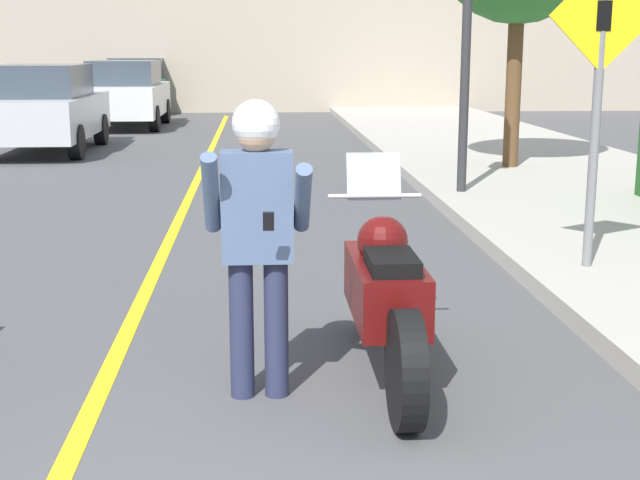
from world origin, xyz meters
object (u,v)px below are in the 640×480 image
object	(u,v)px
person_biker	(257,219)
parked_car_silver	(44,108)
parked_car_green	(140,85)
crossing_sign	(598,86)
motorcycle	(385,295)
parked_car_white	(126,94)

from	to	relation	value
person_biker	parked_car_silver	xyz separation A→B (m)	(-4.12, 12.73, -0.20)
parked_car_silver	parked_car_green	distance (m)	11.05
crossing_sign	motorcycle	bearing A→B (deg)	-135.06
crossing_sign	parked_car_silver	bearing A→B (deg)	123.79
motorcycle	crossing_sign	bearing A→B (deg)	44.94
parked_car_silver	parked_car_green	world-z (taller)	same
motorcycle	person_biker	size ratio (longest dim) A/B	1.31
person_biker	parked_car_silver	bearing A→B (deg)	107.96
parked_car_white	parked_car_silver	bearing A→B (deg)	-98.32
parked_car_silver	parked_car_white	size ratio (longest dim) A/B	1.00
motorcycle	parked_car_silver	world-z (taller)	parked_car_silver
crossing_sign	parked_car_white	xyz separation A→B (m)	(-6.15, 15.79, -0.83)
motorcycle	parked_car_green	xyz separation A→B (m)	(-4.47, 23.45, 0.34)
parked_car_silver	parked_car_white	xyz separation A→B (m)	(0.79, 5.41, 0.00)
person_biker	parked_car_white	bearing A→B (deg)	100.41
person_biker	parked_car_green	world-z (taller)	person_biker
crossing_sign	person_biker	bearing A→B (deg)	-140.17
motorcycle	parked_car_green	size ratio (longest dim) A/B	0.54
crossing_sign	parked_car_white	size ratio (longest dim) A/B	0.61
person_biker	parked_car_white	xyz separation A→B (m)	(-3.33, 18.14, -0.20)
motorcycle	person_biker	bearing A→B (deg)	-158.14
parked_car_white	crossing_sign	bearing A→B (deg)	-68.71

